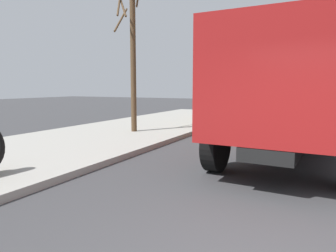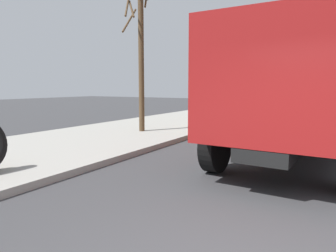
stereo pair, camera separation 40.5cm
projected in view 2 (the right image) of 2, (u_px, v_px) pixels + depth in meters
dump_truck_red at (301, 94)px, 7.54m from camera, size 7.10×3.05×3.00m
dump_truck_yellow at (293, 90)px, 14.21m from camera, size 7.04×2.89×3.00m
dump_truck_blue at (321, 89)px, 21.95m from camera, size 7.10×3.04×3.00m
bare_tree at (140, 56)px, 11.29m from camera, size 1.09×1.18×5.37m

